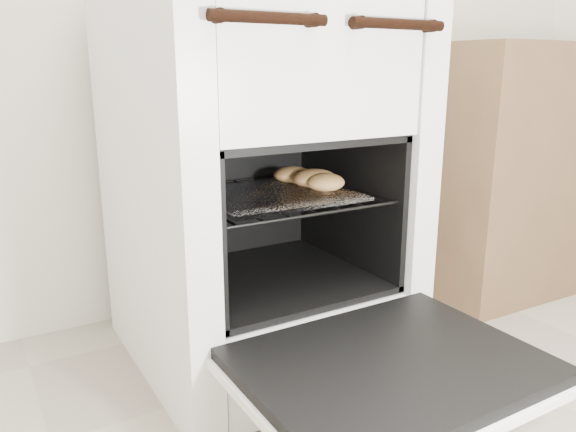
# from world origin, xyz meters

# --- Properties ---
(stove) EXTENTS (0.60, 0.67, 0.93)m
(stove) POSITION_xyz_m (-0.13, 1.16, 0.45)
(stove) COLOR silver
(stove) RESTS_ON ground
(oven_door) EXTENTS (0.54, 0.42, 0.04)m
(oven_door) POSITION_xyz_m (-0.13, 0.65, 0.20)
(oven_door) COLOR black
(oven_door) RESTS_ON stove
(oven_rack) EXTENTS (0.44, 0.42, 0.01)m
(oven_rack) POSITION_xyz_m (-0.13, 1.10, 0.43)
(oven_rack) COLOR black
(oven_rack) RESTS_ON stove
(foil_sheet) EXTENTS (0.34, 0.30, 0.01)m
(foil_sheet) POSITION_xyz_m (-0.13, 1.08, 0.44)
(foil_sheet) COLOR white
(foil_sheet) RESTS_ON oven_rack
(baked_rolls) EXTENTS (0.13, 0.24, 0.04)m
(baked_rolls) POSITION_xyz_m (-0.02, 1.10, 0.46)
(baked_rolls) COLOR tan
(baked_rolls) RESTS_ON foil_sheet
(counter) EXTENTS (0.81, 0.55, 0.80)m
(counter) POSITION_xyz_m (0.90, 1.24, 0.40)
(counter) COLOR brown
(counter) RESTS_ON ground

